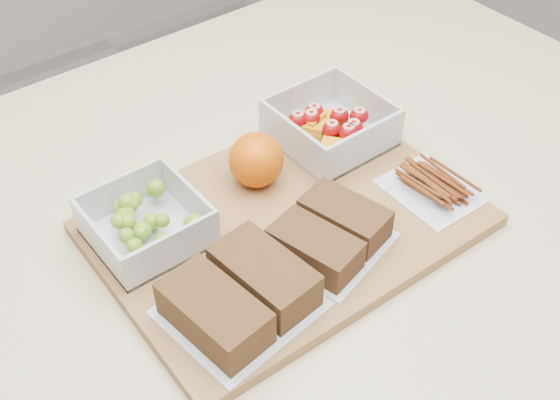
# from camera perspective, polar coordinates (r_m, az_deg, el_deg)

# --- Properties ---
(cutting_board) EXTENTS (0.43, 0.31, 0.02)m
(cutting_board) POSITION_cam_1_polar(r_m,az_deg,el_deg) (0.81, 0.56, -1.93)
(cutting_board) COLOR olive
(cutting_board) RESTS_ON counter
(grape_container) EXTENTS (0.12, 0.12, 0.05)m
(grape_container) POSITION_cam_1_polar(r_m,az_deg,el_deg) (0.79, -10.79, -1.75)
(grape_container) COLOR silver
(grape_container) RESTS_ON cutting_board
(fruit_container) EXTENTS (0.13, 0.13, 0.06)m
(fruit_container) POSITION_cam_1_polar(r_m,az_deg,el_deg) (0.91, 4.09, 5.94)
(fruit_container) COLOR silver
(fruit_container) RESTS_ON cutting_board
(orange) EXTENTS (0.07, 0.07, 0.07)m
(orange) POSITION_cam_1_polar(r_m,az_deg,el_deg) (0.84, -1.96, 3.27)
(orange) COLOR #DE5A05
(orange) RESTS_ON cutting_board
(sandwich_bag_left) EXTENTS (0.16, 0.14, 0.04)m
(sandwich_bag_left) POSITION_cam_1_polar(r_m,az_deg,el_deg) (0.71, -3.28, -7.72)
(sandwich_bag_left) COLOR silver
(sandwich_bag_left) RESTS_ON cutting_board
(sandwich_bag_center) EXTENTS (0.15, 0.14, 0.04)m
(sandwich_bag_center) POSITION_cam_1_polar(r_m,az_deg,el_deg) (0.77, 4.07, -2.75)
(sandwich_bag_center) COLOR silver
(sandwich_bag_center) RESTS_ON cutting_board
(pretzel_bag) EXTENTS (0.09, 0.11, 0.03)m
(pretzel_bag) POSITION_cam_1_polar(r_m,az_deg,el_deg) (0.85, 12.27, 1.31)
(pretzel_bag) COLOR silver
(pretzel_bag) RESTS_ON cutting_board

